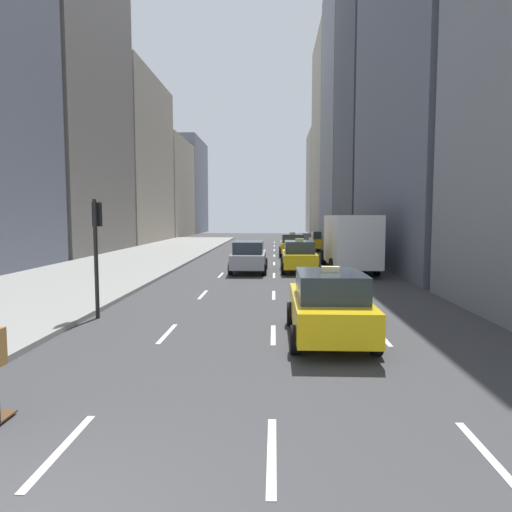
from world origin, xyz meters
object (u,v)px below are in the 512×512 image
(taxi_third, at_px, (299,256))
(sedan_black_near, at_px, (249,256))
(taxi_second, at_px, (329,305))
(traffic_light_pole, at_px, (97,239))
(taxi_lead, at_px, (292,245))
(taxi_fourth, at_px, (321,241))
(box_truck, at_px, (348,241))

(taxi_third, distance_m, sedan_black_near, 2.81)
(taxi_second, relative_size, traffic_light_pole, 1.22)
(taxi_second, height_order, sedan_black_near, taxi_second)
(taxi_lead, distance_m, sedan_black_near, 10.62)
(taxi_second, height_order, taxi_third, same)
(traffic_light_pole, bearing_deg, sedan_black_near, 71.27)
(taxi_fourth, distance_m, sedan_black_near, 17.09)
(taxi_second, relative_size, sedan_black_near, 0.93)
(taxi_second, xyz_separation_m, taxi_fourth, (2.80, 29.98, 0.00))
(box_truck, bearing_deg, taxi_fourth, 90.00)
(sedan_black_near, height_order, traffic_light_pole, traffic_light_pole)
(taxi_lead, height_order, traffic_light_pole, traffic_light_pole)
(sedan_black_near, bearing_deg, taxi_fourth, 70.87)
(taxi_second, distance_m, traffic_light_pole, 7.26)
(taxi_second, height_order, taxi_fourth, same)
(sedan_black_near, bearing_deg, traffic_light_pole, -108.73)
(box_truck, distance_m, traffic_light_pole, 15.77)
(taxi_lead, bearing_deg, box_truck, -73.34)
(taxi_fourth, height_order, box_truck, box_truck)
(traffic_light_pole, bearing_deg, taxi_lead, 72.86)
(sedan_black_near, bearing_deg, taxi_lead, 74.71)
(taxi_lead, bearing_deg, taxi_second, -90.00)
(taxi_second, bearing_deg, taxi_fourth, 84.66)
(sedan_black_near, distance_m, box_truck, 5.73)
(taxi_third, distance_m, box_truck, 2.99)
(taxi_fourth, bearing_deg, traffic_light_pole, -108.96)
(box_truck, height_order, traffic_light_pole, traffic_light_pole)
(taxi_second, relative_size, taxi_fourth, 1.00)
(taxi_third, xyz_separation_m, box_truck, (2.80, 0.64, 0.83))
(taxi_second, relative_size, box_truck, 0.52)
(box_truck, bearing_deg, taxi_third, -167.07)
(taxi_second, relative_size, taxi_third, 1.00)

